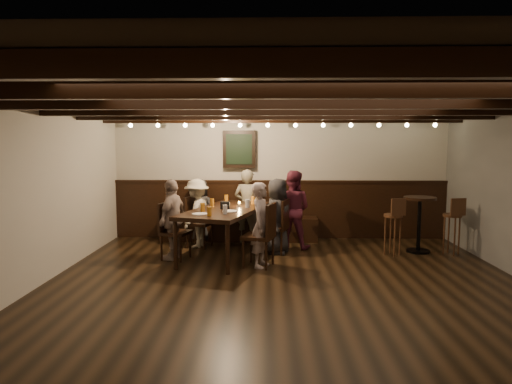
{
  "coord_description": "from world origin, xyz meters",
  "views": [
    {
      "loc": [
        -0.25,
        -5.45,
        1.89
      ],
      "look_at": [
        -0.42,
        1.3,
        1.15
      ],
      "focal_mm": 32.0,
      "sensor_mm": 36.0,
      "label": 1
    }
  ],
  "objects_px": {
    "chair_left_near": "(199,232)",
    "person_bench_centre": "(247,206)",
    "person_left_near": "(197,213)",
    "person_right_near": "(277,216)",
    "person_bench_right": "(292,209)",
    "dining_table": "(226,212)",
    "chair_right_far": "(260,247)",
    "high_top_table": "(419,216)",
    "person_left_far": "(173,219)",
    "chair_right_near": "(275,237)",
    "bar_stool_right": "(452,233)",
    "person_bench_left": "(200,210)",
    "person_right_far": "(261,225)",
    "bar_stool_left": "(393,234)",
    "chair_left_far": "(175,242)"
  },
  "relations": [
    {
      "from": "chair_left_near",
      "to": "chair_right_near",
      "type": "relative_size",
      "value": 0.99
    },
    {
      "from": "dining_table",
      "to": "chair_left_far",
      "type": "height_order",
      "value": "chair_left_far"
    },
    {
      "from": "person_bench_right",
      "to": "dining_table",
      "type": "bearing_deg",
      "value": 45.0
    },
    {
      "from": "chair_right_near",
      "to": "person_bench_centre",
      "type": "xyz_separation_m",
      "value": [
        -0.52,
        0.78,
        0.41
      ]
    },
    {
      "from": "chair_left_far",
      "to": "bar_stool_right",
      "type": "height_order",
      "value": "bar_stool_right"
    },
    {
      "from": "chair_left_near",
      "to": "person_right_far",
      "type": "xyz_separation_m",
      "value": [
        1.15,
        -1.28,
        0.37
      ]
    },
    {
      "from": "chair_right_near",
      "to": "person_bench_centre",
      "type": "bearing_deg",
      "value": 50.17
    },
    {
      "from": "chair_right_near",
      "to": "high_top_table",
      "type": "xyz_separation_m",
      "value": [
        2.46,
        0.12,
        0.35
      ]
    },
    {
      "from": "person_left_near",
      "to": "bar_stool_right",
      "type": "height_order",
      "value": "person_left_near"
    },
    {
      "from": "chair_right_near",
      "to": "bar_stool_right",
      "type": "distance_m",
      "value": 2.96
    },
    {
      "from": "chair_right_near",
      "to": "bar_stool_left",
      "type": "xyz_separation_m",
      "value": [
        1.96,
        -0.09,
        0.08
      ]
    },
    {
      "from": "chair_left_far",
      "to": "person_left_far",
      "type": "height_order",
      "value": "person_left_far"
    },
    {
      "from": "chair_right_far",
      "to": "bar_stool_right",
      "type": "bearing_deg",
      "value": -59.02
    },
    {
      "from": "person_left_near",
      "to": "person_right_near",
      "type": "relative_size",
      "value": 0.97
    },
    {
      "from": "dining_table",
      "to": "person_left_near",
      "type": "height_order",
      "value": "person_left_near"
    },
    {
      "from": "chair_left_near",
      "to": "person_bench_centre",
      "type": "distance_m",
      "value": 1.02
    },
    {
      "from": "person_left_near",
      "to": "person_right_far",
      "type": "relative_size",
      "value": 0.96
    },
    {
      "from": "chair_right_near",
      "to": "chair_right_far",
      "type": "relative_size",
      "value": 0.95
    },
    {
      "from": "chair_right_near",
      "to": "high_top_table",
      "type": "bearing_deg",
      "value": -70.65
    },
    {
      "from": "person_bench_centre",
      "to": "person_right_near",
      "type": "bearing_deg",
      "value": 141.34
    },
    {
      "from": "person_bench_right",
      "to": "person_right_near",
      "type": "distance_m",
      "value": 0.48
    },
    {
      "from": "person_left_far",
      "to": "chair_right_far",
      "type": "bearing_deg",
      "value": 90.0
    },
    {
      "from": "dining_table",
      "to": "person_bench_left",
      "type": "bearing_deg",
      "value": 135.0
    },
    {
      "from": "person_left_far",
      "to": "person_right_near",
      "type": "relative_size",
      "value": 1.02
    },
    {
      "from": "person_bench_right",
      "to": "high_top_table",
      "type": "bearing_deg",
      "value": -170.3
    },
    {
      "from": "person_left_near",
      "to": "person_right_far",
      "type": "distance_m",
      "value": 1.75
    },
    {
      "from": "dining_table",
      "to": "chair_right_near",
      "type": "height_order",
      "value": "chair_right_near"
    },
    {
      "from": "chair_right_near",
      "to": "person_right_far",
      "type": "xyz_separation_m",
      "value": [
        -0.23,
        -0.87,
        0.36
      ]
    },
    {
      "from": "chair_right_far",
      "to": "person_left_far",
      "type": "xyz_separation_m",
      "value": [
        -1.41,
        0.42,
        0.35
      ]
    },
    {
      "from": "chair_left_near",
      "to": "person_bench_centre",
      "type": "height_order",
      "value": "person_bench_centre"
    },
    {
      "from": "chair_left_near",
      "to": "dining_table",
      "type": "bearing_deg",
      "value": 57.96
    },
    {
      "from": "person_bench_right",
      "to": "high_top_table",
      "type": "height_order",
      "value": "person_bench_right"
    },
    {
      "from": "chair_right_far",
      "to": "high_top_table",
      "type": "bearing_deg",
      "value": -53.55
    },
    {
      "from": "person_bench_left",
      "to": "person_bench_centre",
      "type": "relative_size",
      "value": 0.86
    },
    {
      "from": "bar_stool_left",
      "to": "chair_left_near",
      "type": "bearing_deg",
      "value": 153.75
    },
    {
      "from": "chair_left_near",
      "to": "person_bench_left",
      "type": "bearing_deg",
      "value": -158.11
    },
    {
      "from": "chair_right_near",
      "to": "high_top_table",
      "type": "distance_m",
      "value": 2.49
    },
    {
      "from": "chair_right_far",
      "to": "person_left_near",
      "type": "xyz_separation_m",
      "value": [
        -1.15,
        1.28,
        0.32
      ]
    },
    {
      "from": "person_bench_left",
      "to": "person_right_near",
      "type": "distance_m",
      "value": 1.71
    },
    {
      "from": "person_bench_centre",
      "to": "person_bench_left",
      "type": "bearing_deg",
      "value": 9.46
    },
    {
      "from": "dining_table",
      "to": "chair_left_near",
      "type": "relative_size",
      "value": 2.54
    },
    {
      "from": "bar_stool_right",
      "to": "high_top_table",
      "type": "bearing_deg",
      "value": 150.8
    },
    {
      "from": "dining_table",
      "to": "bar_stool_left",
      "type": "relative_size",
      "value": 2.37
    },
    {
      "from": "high_top_table",
      "to": "person_left_near",
      "type": "bearing_deg",
      "value": 175.55
    },
    {
      "from": "person_right_far",
      "to": "chair_left_near",
      "type": "bearing_deg",
      "value": 58.51
    },
    {
      "from": "person_right_near",
      "to": "bar_stool_left",
      "type": "height_order",
      "value": "person_right_near"
    },
    {
      "from": "person_left_near",
      "to": "person_right_far",
      "type": "xyz_separation_m",
      "value": [
        1.18,
        -1.29,
        0.03
      ]
    },
    {
      "from": "person_left_far",
      "to": "chair_right_near",
      "type": "bearing_deg",
      "value": 121.49
    },
    {
      "from": "dining_table",
      "to": "person_left_near",
      "type": "distance_m",
      "value": 0.88
    },
    {
      "from": "dining_table",
      "to": "person_bench_right",
      "type": "height_order",
      "value": "person_bench_right"
    }
  ]
}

